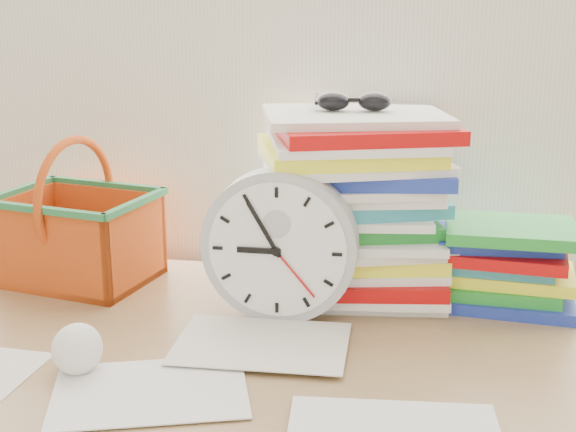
% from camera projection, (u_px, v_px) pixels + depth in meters
% --- Properties ---
extents(desk, '(1.40, 0.70, 0.75)m').
position_uv_depth(desk, '(276.00, 385.00, 1.27)').
color(desk, olive).
rests_on(desk, ground).
extents(paper_stack, '(0.38, 0.34, 0.33)m').
position_uv_depth(paper_stack, '(357.00, 205.00, 1.41)').
color(paper_stack, white).
rests_on(paper_stack, desk).
extents(clock, '(0.26, 0.05, 0.26)m').
position_uv_depth(clock, '(280.00, 246.00, 1.31)').
color(clock, '#A9AAAD').
rests_on(clock, desk).
extents(sunglasses, '(0.16, 0.14, 0.04)m').
position_uv_depth(sunglasses, '(354.00, 102.00, 1.38)').
color(sunglasses, black).
rests_on(sunglasses, paper_stack).
extents(book_stack, '(0.25, 0.20, 0.15)m').
position_uv_depth(book_stack, '(501.00, 263.00, 1.39)').
color(book_stack, white).
rests_on(book_stack, desk).
extents(basket, '(0.31, 0.26, 0.27)m').
position_uv_depth(basket, '(77.00, 212.00, 1.48)').
color(basket, '#E55816').
rests_on(basket, desk).
extents(crumpled_ball, '(0.07, 0.07, 0.07)m').
position_uv_depth(crumpled_ball, '(77.00, 348.00, 1.14)').
color(crumpled_ball, white).
rests_on(crumpled_ball, desk).
extents(scattered_papers, '(1.26, 0.42, 0.02)m').
position_uv_depth(scattered_papers, '(275.00, 338.00, 1.25)').
color(scattered_papers, white).
rests_on(scattered_papers, desk).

